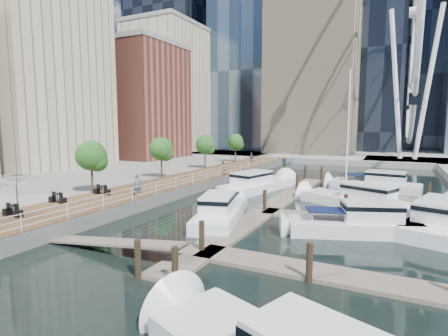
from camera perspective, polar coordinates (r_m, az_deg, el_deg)
name	(u,v)px	position (r m, az deg, el deg)	size (l,w,h in m)	color
ground	(176,235)	(22.58, -7.79, -10.81)	(520.00, 520.00, 0.00)	black
boardwalk	(185,183)	(39.51, -6.45, -2.39)	(6.00, 60.00, 1.00)	brown
seawall	(208,185)	(37.99, -2.63, -2.73)	(0.25, 60.00, 1.00)	#595954
land_inland	(29,169)	(58.58, -29.27, -0.21)	(48.00, 90.00, 1.00)	gray
land_far	(354,146)	(120.55, 20.51, 3.44)	(200.00, 114.00, 1.00)	gray
pier	(407,162)	(70.09, 27.70, 0.91)	(14.00, 12.00, 1.00)	gray
railing	(207,175)	(37.88, -2.77, -1.19)	(0.10, 60.00, 1.05)	white
floating_docks	(333,208)	(28.78, 17.40, -6.18)	(16.00, 34.00, 2.60)	#6D6051
midrise_condos	(99,87)	(64.19, -19.79, 12.37)	(19.00, 67.00, 28.00)	#BCAD8E
ferris_wheel	(416,12)	(72.36, 28.90, 21.35)	(5.80, 45.60, 47.80)	white
street_trees	(161,149)	(39.62, -10.23, 3.08)	(2.60, 42.60, 4.60)	#3F2B1C
cafe_tables	(37,204)	(28.04, -28.24, -5.20)	(2.50, 13.70, 0.74)	black
yacht_foreground	(354,235)	(23.95, 20.50, -10.16)	(2.39, 8.94, 2.15)	silver
pedestrian_near	(138,185)	(29.90, -13.91, -2.76)	(0.68, 0.45, 1.87)	#4D5767
pedestrian_mid	(223,168)	(42.11, -0.17, 0.06)	(0.81, 0.63, 1.67)	#82735A
pedestrian_far	(252,158)	(55.28, 4.52, 1.67)	(0.98, 0.41, 1.67)	#384146
moored_yachts	(338,211)	(29.83, 18.15, -6.72)	(22.08, 36.94, 11.50)	white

